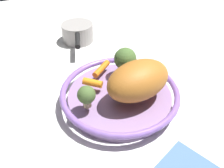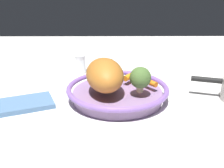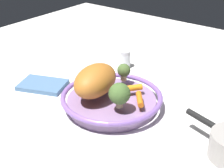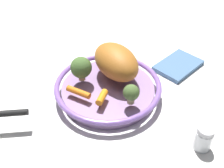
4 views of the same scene
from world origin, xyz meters
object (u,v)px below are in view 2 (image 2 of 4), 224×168
baby_carrot_center (130,76)px  salt_shaker (80,64)px  broccoli_floret_small (109,66)px  dish_towel (26,104)px  broccoli_floret_edge (140,78)px  serving_bowl (118,93)px  roast_chicken_piece (105,75)px  baby_carrot_left (148,82)px

baby_carrot_center → salt_shaker: bearing=131.3°
broccoli_floret_small → dish_towel: 0.28m
baby_carrot_center → dish_towel: bearing=-162.6°
broccoli_floret_edge → salt_shaker: broccoli_floret_edge is taller
serving_bowl → broccoli_floret_edge: (0.06, -0.04, 0.06)m
roast_chicken_piece → baby_carrot_center: size_ratio=3.25×
dish_towel → broccoli_floret_small: bearing=29.1°
broccoli_floret_edge → salt_shaker: 0.36m
broccoli_floret_edge → serving_bowl: bearing=143.9°
serving_bowl → baby_carrot_left: 0.09m
roast_chicken_piece → broccoli_floret_edge: size_ratio=2.26×
serving_bowl → baby_carrot_center: size_ratio=6.07×
broccoli_floret_small → dish_towel: broccoli_floret_small is taller
roast_chicken_piece → baby_carrot_left: (0.13, 0.04, -0.04)m
baby_carrot_center → broccoli_floret_small: size_ratio=0.90×
baby_carrot_center → salt_shaker: size_ratio=0.76×
salt_shaker → dish_towel: bearing=-113.4°
salt_shaker → baby_carrot_left: bearing=-47.3°
broccoli_floret_edge → salt_shaker: size_ratio=1.10×
broccoli_floret_small → salt_shaker: size_ratio=0.84×
baby_carrot_left → serving_bowl: bearing=-171.7°
serving_bowl → baby_carrot_left: size_ratio=4.35×
roast_chicken_piece → baby_carrot_center: roast_chicken_piece is taller
baby_carrot_left → salt_shaker: salt_shaker is taller
baby_carrot_center → baby_carrot_left: size_ratio=0.72×
roast_chicken_piece → dish_towel: roast_chicken_piece is taller
serving_bowl → roast_chicken_piece: 0.08m
salt_shaker → dish_towel: 0.32m
broccoli_floret_edge → baby_carrot_left: bearing=63.6°
broccoli_floret_edge → dish_towel: size_ratio=0.48×
broccoli_floret_small → baby_carrot_center: bearing=-30.3°
broccoli_floret_small → salt_shaker: (-0.11, 0.16, -0.05)m
roast_chicken_piece → broccoli_floret_edge: bearing=-9.0°
serving_bowl → baby_carrot_center: (0.04, 0.06, 0.03)m
baby_carrot_left → dish_towel: (-0.35, -0.05, -0.05)m
roast_chicken_piece → broccoli_floret_edge: 0.10m
baby_carrot_center → broccoli_floret_small: 0.08m
roast_chicken_piece → broccoli_floret_small: size_ratio=2.93×
roast_chicken_piece → broccoli_floret_small: bearing=84.3°
salt_shaker → broccoli_floret_edge: bearing=-56.9°
dish_towel → serving_bowl: bearing=8.2°
baby_carrot_left → broccoli_floret_small: broccoli_floret_small is taller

